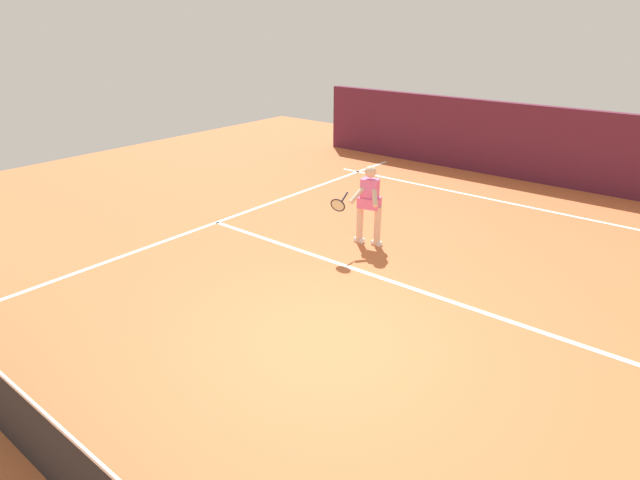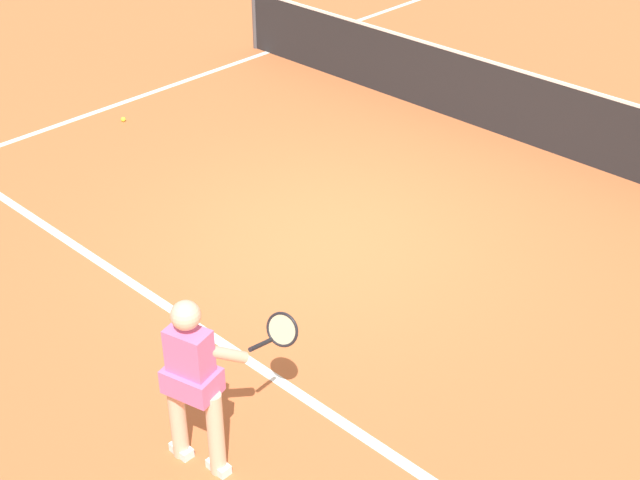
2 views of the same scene
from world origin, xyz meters
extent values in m
plane|color=#C66638|center=(0.00, 0.00, 0.00)|extent=(25.45, 25.45, 0.00)
cube|color=white|center=(0.00, -2.06, 0.00)|extent=(9.48, 0.10, 0.01)
cube|color=white|center=(-4.74, 0.00, 0.00)|extent=(0.10, 17.58, 0.01)
cylinder|color=#4C4C51|center=(-5.04, 3.54, 0.53)|extent=(0.08, 0.08, 1.06)
cube|color=#232326|center=(0.00, 3.54, 0.47)|extent=(10.00, 0.02, 0.94)
cube|color=white|center=(0.00, 3.54, 0.96)|extent=(10.00, 0.02, 0.04)
cylinder|color=beige|center=(1.40, -3.20, 0.39)|extent=(0.13, 0.13, 0.78)
cylinder|color=beige|center=(1.75, -3.12, 0.39)|extent=(0.13, 0.13, 0.78)
cube|color=white|center=(1.40, -3.20, 0.04)|extent=(0.20, 0.10, 0.08)
cube|color=white|center=(1.75, -3.12, 0.04)|extent=(0.20, 0.10, 0.08)
cube|color=pink|center=(1.57, -3.16, 1.04)|extent=(0.36, 0.27, 0.52)
cube|color=pink|center=(1.57, -3.16, 0.84)|extent=(0.46, 0.37, 0.20)
sphere|color=beige|center=(1.57, -3.16, 1.44)|extent=(0.22, 0.22, 0.22)
cylinder|color=beige|center=(1.39, -3.05, 1.06)|extent=(0.37, 0.43, 0.37)
cylinder|color=beige|center=(1.68, -2.98, 1.06)|extent=(0.18, 0.49, 0.37)
cylinder|color=black|center=(1.80, -2.67, 1.02)|extent=(0.11, 0.29, 0.14)
torus|color=black|center=(1.73, -2.38, 0.96)|extent=(0.30, 0.19, 0.28)
cylinder|color=beige|center=(1.73, -2.38, 0.96)|extent=(0.25, 0.15, 0.23)
sphere|color=#D1E533|center=(-4.19, 0.23, 0.03)|extent=(0.07, 0.07, 0.07)
camera|label=1|loc=(-3.75, 4.87, 4.09)|focal=30.05mm
camera|label=2|loc=(5.73, -6.13, 5.21)|focal=49.99mm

